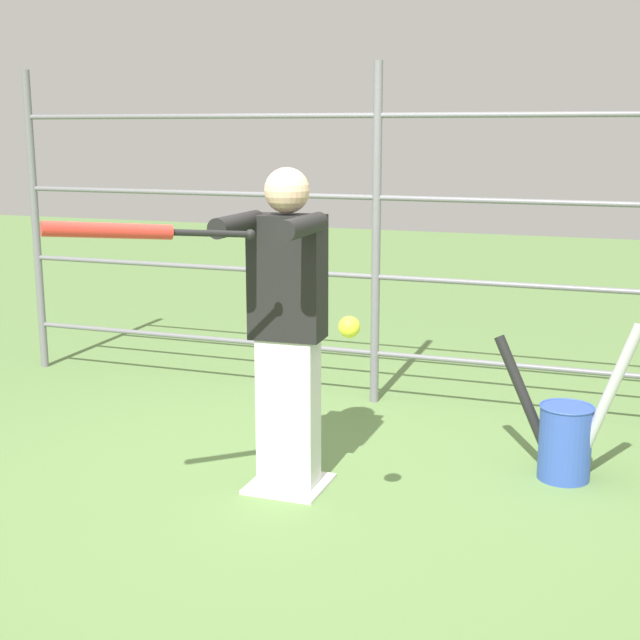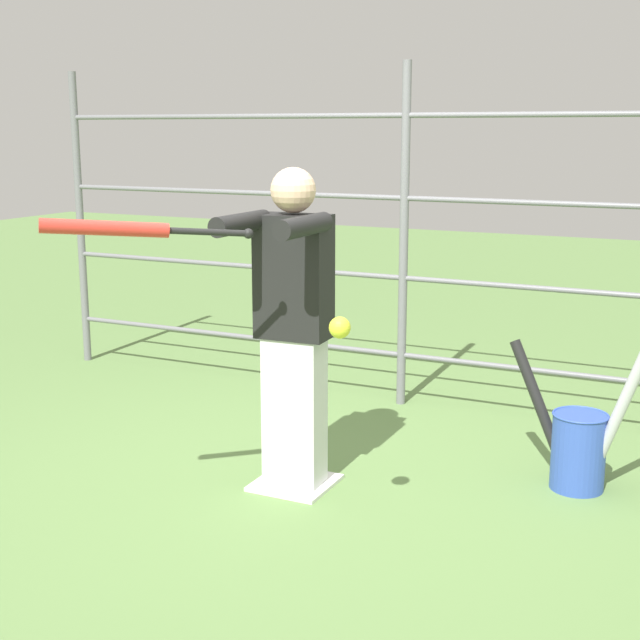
# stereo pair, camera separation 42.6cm
# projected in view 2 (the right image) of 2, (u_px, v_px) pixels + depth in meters

# --- Properties ---
(ground_plane) EXTENTS (24.00, 24.00, 0.00)m
(ground_plane) POSITION_uv_depth(u_px,v_px,m) (295.00, 484.00, 4.77)
(ground_plane) COLOR #608447
(home_plate) EXTENTS (0.40, 0.40, 0.02)m
(home_plate) POSITION_uv_depth(u_px,v_px,m) (295.00, 483.00, 4.77)
(home_plate) COLOR white
(home_plate) RESTS_ON ground
(fence_backstop) EXTENTS (5.56, 0.06, 2.30)m
(fence_backstop) POSITION_uv_depth(u_px,v_px,m) (404.00, 238.00, 5.94)
(fence_backstop) COLOR slate
(fence_backstop) RESTS_ON ground
(batter) EXTENTS (0.43, 0.57, 1.68)m
(batter) POSITION_uv_depth(u_px,v_px,m) (293.00, 320.00, 4.57)
(batter) COLOR silver
(batter) RESTS_ON ground
(baseball_bat_swinging) EXTENTS (0.70, 0.70, 0.13)m
(baseball_bat_swinging) POSITION_uv_depth(u_px,v_px,m) (123.00, 229.00, 3.89)
(baseball_bat_swinging) COLOR black
(softball_in_flight) EXTENTS (0.10, 0.10, 0.10)m
(softball_in_flight) POSITION_uv_depth(u_px,v_px,m) (340.00, 328.00, 3.85)
(softball_in_flight) COLOR yellow
(bat_bucket) EXTENTS (0.81, 0.35, 0.90)m
(bat_bucket) POSITION_uv_depth(u_px,v_px,m) (579.00, 445.00, 4.68)
(bat_bucket) COLOR #3351B2
(bat_bucket) RESTS_ON ground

